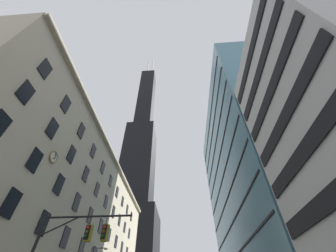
# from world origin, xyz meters

# --- Properties ---
(station_building) EXTENTS (14.40, 58.32, 26.10)m
(station_building) POSITION_xyz_m (-17.86, 23.16, 13.03)
(station_building) COLOR #BCAF93
(station_building) RESTS_ON ground
(dark_skyscraper) EXTENTS (23.94, 23.94, 177.97)m
(dark_skyscraper) POSITION_xyz_m (-20.19, 80.44, 50.89)
(dark_skyscraper) COLOR black
(dark_skyscraper) RESTS_ON ground
(glass_office_midrise) EXTENTS (18.83, 36.22, 40.19)m
(glass_office_midrise) POSITION_xyz_m (20.36, 23.35, 20.10)
(glass_office_midrise) COLOR teal
(glass_office_midrise) RESTS_ON ground
(traffic_signal_mast) EXTENTS (6.53, 0.63, 6.78)m
(traffic_signal_mast) POSITION_xyz_m (-4.31, 2.27, 4.90)
(traffic_signal_mast) COLOR black
(traffic_signal_mast) RESTS_ON sidewalk_left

